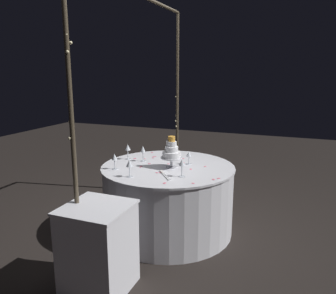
% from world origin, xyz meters
% --- Properties ---
extents(ground_plane, '(12.00, 12.00, 0.00)m').
position_xyz_m(ground_plane, '(0.00, 0.00, 0.00)').
color(ground_plane, black).
extents(decorative_arch, '(2.28, 0.06, 2.41)m').
position_xyz_m(decorative_arch, '(-0.00, 0.31, 1.58)').
color(decorative_arch, '#473D2D').
rests_on(decorative_arch, ground).
extents(main_table, '(1.38, 1.38, 0.72)m').
position_xyz_m(main_table, '(0.00, 0.00, 0.36)').
color(main_table, white).
rests_on(main_table, ground).
extents(side_table, '(0.49, 0.49, 0.69)m').
position_xyz_m(side_table, '(-1.12, 0.13, 0.35)').
color(side_table, white).
rests_on(side_table, ground).
extents(tiered_cake, '(0.22, 0.22, 0.32)m').
position_xyz_m(tiered_cake, '(-0.04, -0.05, 0.88)').
color(tiered_cake, silver).
rests_on(tiered_cake, main_table).
extents(wine_glass_0, '(0.06, 0.06, 0.16)m').
position_xyz_m(wine_glass_0, '(-0.30, 0.45, 0.84)').
color(wine_glass_0, silver).
rests_on(wine_glass_0, main_table).
extents(wine_glass_1, '(0.06, 0.06, 0.14)m').
position_xyz_m(wine_glass_1, '(0.14, -0.18, 0.82)').
color(wine_glass_1, silver).
rests_on(wine_glass_1, main_table).
extents(wine_glass_2, '(0.06, 0.06, 0.17)m').
position_xyz_m(wine_glass_2, '(0.09, 0.51, 0.85)').
color(wine_glass_2, silver).
rests_on(wine_glass_2, main_table).
extents(wine_glass_3, '(0.06, 0.06, 0.16)m').
position_xyz_m(wine_glass_3, '(-0.47, 0.19, 0.84)').
color(wine_glass_3, silver).
rests_on(wine_glass_3, main_table).
extents(wine_glass_4, '(0.06, 0.06, 0.17)m').
position_xyz_m(wine_glass_4, '(0.07, 0.32, 0.84)').
color(wine_glass_4, silver).
rests_on(wine_glass_4, main_table).
extents(wine_glass_5, '(0.06, 0.06, 0.16)m').
position_xyz_m(wine_glass_5, '(-0.29, -0.25, 0.84)').
color(wine_glass_5, silver).
rests_on(wine_glass_5, main_table).
extents(cake_knife, '(0.25, 0.20, 0.01)m').
position_xyz_m(cake_knife, '(-0.31, -0.08, 0.72)').
color(cake_knife, silver).
rests_on(cake_knife, main_table).
extents(rose_petal_0, '(0.04, 0.04, 0.00)m').
position_xyz_m(rose_petal_0, '(-0.26, 0.01, 0.72)').
color(rose_petal_0, '#EA6B84').
rests_on(rose_petal_0, main_table).
extents(rose_petal_1, '(0.03, 0.03, 0.00)m').
position_xyz_m(rose_petal_1, '(0.39, 0.02, 0.72)').
color(rose_petal_1, '#EA6B84').
rests_on(rose_petal_1, main_table).
extents(rose_petal_2, '(0.04, 0.03, 0.00)m').
position_xyz_m(rose_petal_2, '(0.46, 0.39, 0.72)').
color(rose_petal_2, '#EA6B84').
rests_on(rose_petal_2, main_table).
extents(rose_petal_3, '(0.03, 0.04, 0.00)m').
position_xyz_m(rose_petal_3, '(-0.44, -0.41, 0.72)').
color(rose_petal_3, '#EA6B84').
rests_on(rose_petal_3, main_table).
extents(rose_petal_4, '(0.04, 0.03, 0.00)m').
position_xyz_m(rose_petal_4, '(-0.52, -0.17, 0.72)').
color(rose_petal_4, '#EA6B84').
rests_on(rose_petal_4, main_table).
extents(rose_petal_5, '(0.04, 0.04, 0.00)m').
position_xyz_m(rose_petal_5, '(-0.12, 0.25, 0.72)').
color(rose_petal_5, '#EA6B84').
rests_on(rose_petal_5, main_table).
extents(rose_petal_6, '(0.03, 0.03, 0.00)m').
position_xyz_m(rose_petal_6, '(0.17, -0.11, 0.72)').
color(rose_petal_6, '#EA6B84').
rests_on(rose_petal_6, main_table).
extents(rose_petal_7, '(0.02, 0.03, 0.00)m').
position_xyz_m(rose_petal_7, '(0.30, 0.27, 0.72)').
color(rose_petal_7, '#EA6B84').
rests_on(rose_petal_7, main_table).
extents(rose_petal_8, '(0.04, 0.04, 0.00)m').
position_xyz_m(rose_petal_8, '(0.11, -0.36, 0.72)').
color(rose_petal_8, '#EA6B84').
rests_on(rose_petal_8, main_table).
extents(rose_petal_9, '(0.04, 0.04, 0.00)m').
position_xyz_m(rose_petal_9, '(-0.03, -0.26, 0.72)').
color(rose_petal_9, '#EA6B84').
rests_on(rose_petal_9, main_table).
extents(rose_petal_10, '(0.04, 0.03, 0.00)m').
position_xyz_m(rose_petal_10, '(0.13, 0.45, 0.72)').
color(rose_petal_10, '#EA6B84').
rests_on(rose_petal_10, main_table).
extents(rose_petal_11, '(0.04, 0.03, 0.00)m').
position_xyz_m(rose_petal_11, '(-0.25, -0.01, 0.72)').
color(rose_petal_11, '#EA6B84').
rests_on(rose_petal_11, main_table).
extents(rose_petal_12, '(0.02, 0.03, 0.00)m').
position_xyz_m(rose_petal_12, '(0.17, 0.34, 0.72)').
color(rose_petal_12, '#EA6B84').
rests_on(rose_petal_12, main_table).
extents(rose_petal_13, '(0.02, 0.03, 0.00)m').
position_xyz_m(rose_petal_13, '(0.23, 0.28, 0.72)').
color(rose_petal_13, '#EA6B84').
rests_on(rose_petal_13, main_table).
extents(rose_petal_14, '(0.04, 0.04, 0.00)m').
position_xyz_m(rose_petal_14, '(-0.27, -0.55, 0.72)').
color(rose_petal_14, '#EA6B84').
rests_on(rose_petal_14, main_table).
extents(rose_petal_15, '(0.04, 0.03, 0.00)m').
position_xyz_m(rose_petal_15, '(0.28, 0.29, 0.72)').
color(rose_petal_15, '#EA6B84').
rests_on(rose_petal_15, main_table).
extents(rose_petal_16, '(0.05, 0.05, 0.00)m').
position_xyz_m(rose_petal_16, '(0.35, 0.14, 0.72)').
color(rose_petal_16, '#EA6B84').
rests_on(rose_petal_16, main_table).
extents(rose_petal_17, '(0.04, 0.04, 0.00)m').
position_xyz_m(rose_petal_17, '(-0.22, -0.58, 0.72)').
color(rose_petal_17, '#EA6B84').
rests_on(rose_petal_17, main_table).
extents(rose_petal_18, '(0.03, 0.03, 0.00)m').
position_xyz_m(rose_petal_18, '(0.07, 0.02, 0.72)').
color(rose_petal_18, '#EA6B84').
rests_on(rose_petal_18, main_table).
extents(rose_petal_19, '(0.03, 0.03, 0.00)m').
position_xyz_m(rose_petal_19, '(-0.15, 0.24, 0.72)').
color(rose_petal_19, '#EA6B84').
rests_on(rose_petal_19, main_table).
extents(rose_petal_20, '(0.03, 0.04, 0.00)m').
position_xyz_m(rose_petal_20, '(-0.00, 0.21, 0.72)').
color(rose_petal_20, '#EA6B84').
rests_on(rose_petal_20, main_table).
extents(rose_petal_21, '(0.03, 0.04, 0.00)m').
position_xyz_m(rose_petal_21, '(0.34, -0.05, 0.72)').
color(rose_petal_21, '#EA6B84').
rests_on(rose_petal_21, main_table).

